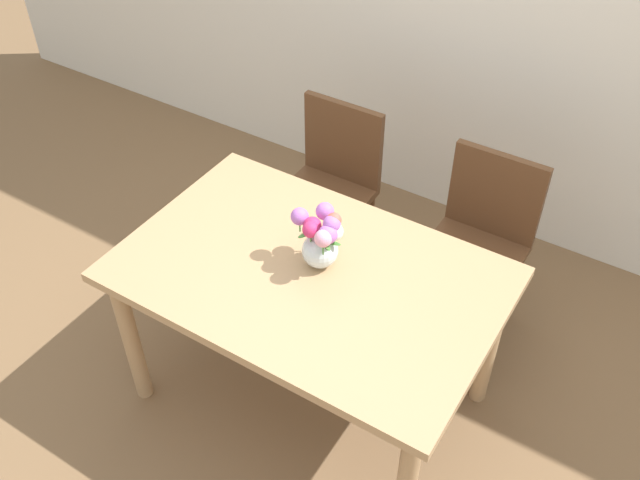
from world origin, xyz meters
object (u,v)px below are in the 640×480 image
(flower_vase, at_px, (321,238))
(chair_left, at_px, (331,180))
(dining_table, at_px, (309,290))
(chair_right, at_px, (480,236))

(flower_vase, bearing_deg, chair_left, 118.67)
(dining_table, distance_m, chair_left, 0.91)
(flower_vase, bearing_deg, dining_table, -108.28)
(dining_table, xyz_separation_m, chair_left, (-0.39, 0.81, -0.15))
(dining_table, bearing_deg, chair_left, 115.97)
(dining_table, height_order, chair_left, chair_left)
(chair_right, bearing_deg, dining_table, 64.03)
(chair_left, height_order, flower_vase, flower_vase)
(chair_right, distance_m, flower_vase, 0.92)
(chair_left, xyz_separation_m, chair_right, (0.78, 0.00, 0.00))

